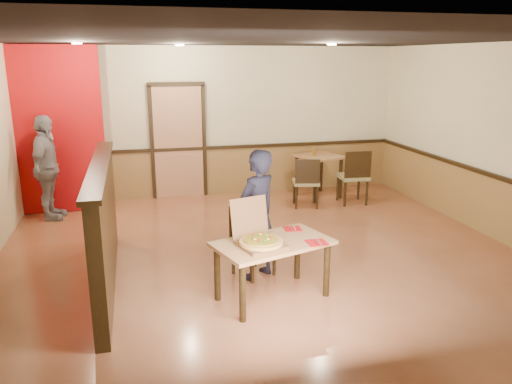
{
  "coord_description": "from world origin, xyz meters",
  "views": [
    {
      "loc": [
        -1.61,
        -5.89,
        2.58
      ],
      "look_at": [
        -0.16,
        0.0,
        0.95
      ],
      "focal_mm": 35.0,
      "sensor_mm": 36.0,
      "label": 1
    }
  ],
  "objects_px": {
    "diner": "(257,215)",
    "condiment": "(314,152)",
    "side_table": "(319,165)",
    "passerby": "(47,168)",
    "side_chair_left": "(306,181)",
    "diner_chair": "(250,236)",
    "pizza_box": "(259,239)",
    "main_table": "(273,251)",
    "side_chair_right": "(354,175)"
  },
  "relations": [
    {
      "from": "diner_chair",
      "to": "side_chair_left",
      "type": "distance_m",
      "value": 2.97
    },
    {
      "from": "condiment",
      "to": "side_chair_left",
      "type": "bearing_deg",
      "value": -120.77
    },
    {
      "from": "pizza_box",
      "to": "condiment",
      "type": "distance_m",
      "value": 4.38
    },
    {
      "from": "main_table",
      "to": "side_table",
      "type": "bearing_deg",
      "value": 44.79
    },
    {
      "from": "condiment",
      "to": "pizza_box",
      "type": "bearing_deg",
      "value": -117.93
    },
    {
      "from": "side_chair_right",
      "to": "pizza_box",
      "type": "distance_m",
      "value": 4.17
    },
    {
      "from": "condiment",
      "to": "side_table",
      "type": "bearing_deg",
      "value": 8.61
    },
    {
      "from": "diner_chair",
      "to": "passerby",
      "type": "xyz_separation_m",
      "value": [
        -2.69,
        2.88,
        0.38
      ]
    },
    {
      "from": "diner_chair",
      "to": "side_chair_right",
      "type": "height_order",
      "value": "side_chair_right"
    },
    {
      "from": "diner_chair",
      "to": "diner",
      "type": "xyz_separation_m",
      "value": [
        0.05,
        -0.13,
        0.31
      ]
    },
    {
      "from": "main_table",
      "to": "side_chair_right",
      "type": "distance_m",
      "value": 4.02
    },
    {
      "from": "side_chair_right",
      "to": "side_table",
      "type": "bearing_deg",
      "value": -50.32
    },
    {
      "from": "diner",
      "to": "condiment",
      "type": "height_order",
      "value": "diner"
    },
    {
      "from": "side_chair_right",
      "to": "side_chair_left",
      "type": "bearing_deg",
      "value": 3.65
    },
    {
      "from": "side_table",
      "to": "passerby",
      "type": "height_order",
      "value": "passerby"
    },
    {
      "from": "side_table",
      "to": "pizza_box",
      "type": "xyz_separation_m",
      "value": [
        -2.16,
        -3.88,
        0.1
      ]
    },
    {
      "from": "side_table",
      "to": "condiment",
      "type": "relative_size",
      "value": 6.08
    },
    {
      "from": "side_chair_right",
      "to": "side_table",
      "type": "xyz_separation_m",
      "value": [
        -0.44,
        0.62,
        0.08
      ]
    },
    {
      "from": "diner",
      "to": "side_table",
      "type": "bearing_deg",
      "value": -155.99
    },
    {
      "from": "passerby",
      "to": "condiment",
      "type": "height_order",
      "value": "passerby"
    },
    {
      "from": "diner",
      "to": "condiment",
      "type": "xyz_separation_m",
      "value": [
        1.91,
        3.23,
        0.1
      ]
    },
    {
      "from": "side_chair_left",
      "to": "pizza_box",
      "type": "height_order",
      "value": "pizza_box"
    },
    {
      "from": "main_table",
      "to": "side_chair_right",
      "type": "height_order",
      "value": "side_chair_right"
    },
    {
      "from": "diner_chair",
      "to": "side_chair_right",
      "type": "xyz_separation_m",
      "value": [
        2.52,
        2.49,
        0.07
      ]
    },
    {
      "from": "diner_chair",
      "to": "side_table",
      "type": "height_order",
      "value": "diner_chair"
    },
    {
      "from": "side_chair_left",
      "to": "diner",
      "type": "height_order",
      "value": "diner"
    },
    {
      "from": "diner",
      "to": "condiment",
      "type": "relative_size",
      "value": 10.19
    },
    {
      "from": "side_chair_right",
      "to": "pizza_box",
      "type": "xyz_separation_m",
      "value": [
        -2.6,
        -3.26,
        0.18
      ]
    },
    {
      "from": "main_table",
      "to": "pizza_box",
      "type": "relative_size",
      "value": 2.26
    },
    {
      "from": "diner_chair",
      "to": "main_table",
      "type": "bearing_deg",
      "value": -111.09
    },
    {
      "from": "main_table",
      "to": "diner_chair",
      "type": "distance_m",
      "value": 0.72
    },
    {
      "from": "side_chair_right",
      "to": "condiment",
      "type": "xyz_separation_m",
      "value": [
        -0.55,
        0.61,
        0.34
      ]
    },
    {
      "from": "diner_chair",
      "to": "condiment",
      "type": "xyz_separation_m",
      "value": [
        1.96,
        3.1,
        0.41
      ]
    },
    {
      "from": "side_chair_left",
      "to": "condiment",
      "type": "relative_size",
      "value": 5.81
    },
    {
      "from": "side_chair_left",
      "to": "diner",
      "type": "bearing_deg",
      "value": 71.56
    },
    {
      "from": "pizza_box",
      "to": "side_chair_left",
      "type": "bearing_deg",
      "value": 47.07
    },
    {
      "from": "side_table",
      "to": "passerby",
      "type": "bearing_deg",
      "value": -177.23
    },
    {
      "from": "main_table",
      "to": "passerby",
      "type": "relative_size",
      "value": 0.81
    },
    {
      "from": "main_table",
      "to": "condiment",
      "type": "distance_m",
      "value": 4.26
    },
    {
      "from": "side_table",
      "to": "passerby",
      "type": "xyz_separation_m",
      "value": [
        -4.77,
        -0.23,
        0.23
      ]
    },
    {
      "from": "main_table",
      "to": "diner",
      "type": "height_order",
      "value": "diner"
    },
    {
      "from": "side_chair_left",
      "to": "side_chair_right",
      "type": "relative_size",
      "value": 0.89
    },
    {
      "from": "main_table",
      "to": "passerby",
      "type": "distance_m",
      "value": 4.55
    },
    {
      "from": "diner_chair",
      "to": "side_chair_left",
      "type": "bearing_deg",
      "value": 29.5
    },
    {
      "from": "pizza_box",
      "to": "passerby",
      "type": "bearing_deg",
      "value": 110.0
    },
    {
      "from": "main_table",
      "to": "side_chair_right",
      "type": "relative_size",
      "value": 1.39
    },
    {
      "from": "passerby",
      "to": "side_table",
      "type": "bearing_deg",
      "value": -77.89
    },
    {
      "from": "main_table",
      "to": "pizza_box",
      "type": "xyz_separation_m",
      "value": [
        -0.17,
        -0.06,
        0.16
      ]
    },
    {
      "from": "pizza_box",
      "to": "diner_chair",
      "type": "bearing_deg",
      "value": 68.11
    },
    {
      "from": "diner_chair",
      "to": "side_table",
      "type": "relative_size",
      "value": 0.93
    }
  ]
}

